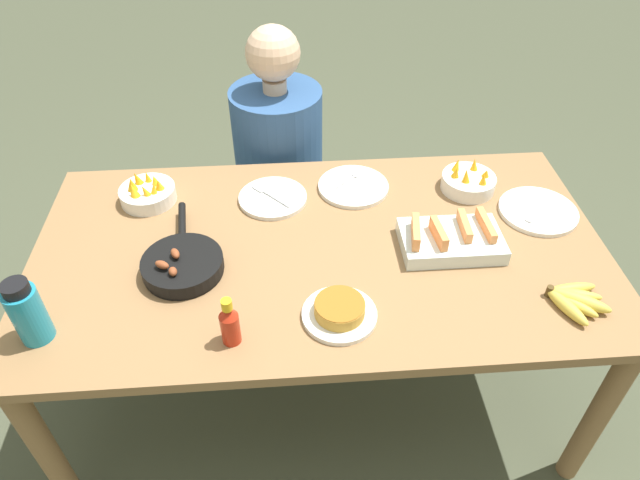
# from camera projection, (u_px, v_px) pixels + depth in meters

# --- Properties ---
(ground_plane) EXTENTS (14.00, 14.00, 0.00)m
(ground_plane) POSITION_uv_depth(u_px,v_px,m) (320.00, 384.00, 2.32)
(ground_plane) COLOR #474C38
(dining_table) EXTENTS (1.83, 0.98, 0.75)m
(dining_table) POSITION_uv_depth(u_px,v_px,m) (320.00, 266.00, 1.88)
(dining_table) COLOR olive
(dining_table) RESTS_ON ground_plane
(banana_bunch) EXTENTS (0.17, 0.17, 0.04)m
(banana_bunch) POSITION_uv_depth(u_px,v_px,m) (573.00, 299.00, 1.63)
(banana_bunch) COLOR gold
(banana_bunch) RESTS_ON dining_table
(melon_tray) EXTENTS (0.32, 0.20, 0.10)m
(melon_tray) POSITION_uv_depth(u_px,v_px,m) (451.00, 239.00, 1.80)
(melon_tray) COLOR silver
(melon_tray) RESTS_ON dining_table
(skillet) EXTENTS (0.25, 0.41, 0.08)m
(skillet) POSITION_uv_depth(u_px,v_px,m) (183.00, 264.00, 1.73)
(skillet) COLOR black
(skillet) RESTS_ON dining_table
(frittata_plate_center) EXTENTS (0.21, 0.21, 0.06)m
(frittata_plate_center) POSITION_uv_depth(u_px,v_px,m) (339.00, 311.00, 1.59)
(frittata_plate_center) COLOR silver
(frittata_plate_center) RESTS_ON dining_table
(empty_plate_near_front) EXTENTS (0.24, 0.24, 0.02)m
(empty_plate_near_front) POSITION_uv_depth(u_px,v_px,m) (273.00, 198.00, 2.01)
(empty_plate_near_front) COLOR silver
(empty_plate_near_front) RESTS_ON dining_table
(empty_plate_far_left) EXTENTS (0.27, 0.27, 0.02)m
(empty_plate_far_left) POSITION_uv_depth(u_px,v_px,m) (538.00, 211.00, 1.95)
(empty_plate_far_left) COLOR silver
(empty_plate_far_left) RESTS_ON dining_table
(empty_plate_far_right) EXTENTS (0.25, 0.25, 0.02)m
(empty_plate_far_right) POSITION_uv_depth(u_px,v_px,m) (353.00, 187.00, 2.06)
(empty_plate_far_right) COLOR silver
(empty_plate_far_right) RESTS_ON dining_table
(fruit_bowl_mango) EXTENTS (0.19, 0.19, 0.10)m
(fruit_bowl_mango) POSITION_uv_depth(u_px,v_px,m) (147.00, 193.00, 1.99)
(fruit_bowl_mango) COLOR silver
(fruit_bowl_mango) RESTS_ON dining_table
(fruit_bowl_citrus) EXTENTS (0.19, 0.19, 0.11)m
(fruit_bowl_citrus) POSITION_uv_depth(u_px,v_px,m) (468.00, 181.00, 2.04)
(fruit_bowl_citrus) COLOR silver
(fruit_bowl_citrus) RESTS_ON dining_table
(water_bottle) EXTENTS (0.09, 0.09, 0.20)m
(water_bottle) POSITION_uv_depth(u_px,v_px,m) (28.00, 312.00, 1.49)
(water_bottle) COLOR teal
(water_bottle) RESTS_ON dining_table
(hot_sauce_bottle) EXTENTS (0.05, 0.05, 0.16)m
(hot_sauce_bottle) POSITION_uv_depth(u_px,v_px,m) (230.00, 323.00, 1.50)
(hot_sauce_bottle) COLOR #B72814
(hot_sauce_bottle) RESTS_ON dining_table
(person_figure) EXTENTS (0.41, 0.41, 1.20)m
(person_figure) POSITION_uv_depth(u_px,v_px,m) (280.00, 185.00, 2.53)
(person_figure) COLOR black
(person_figure) RESTS_ON ground_plane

